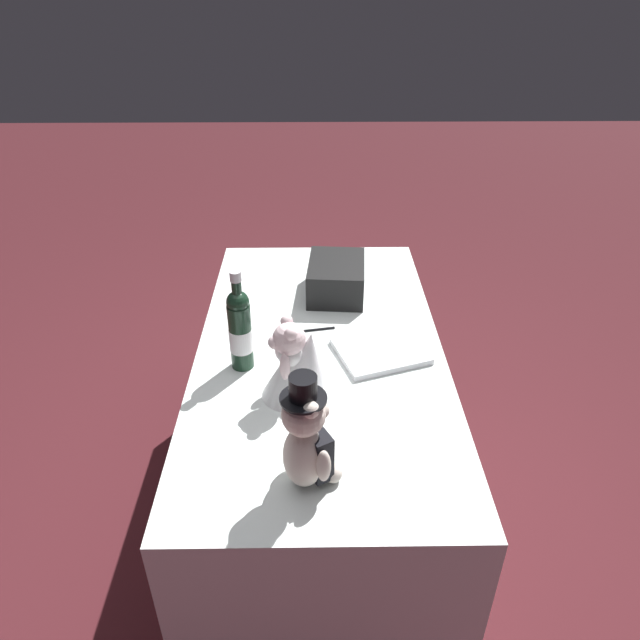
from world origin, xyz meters
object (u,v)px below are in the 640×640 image
teddy_bear_bride (295,363)px  champagne_bottle (240,328)px  signing_pen (314,330)px  gift_case_black (336,278)px  guestbook (380,351)px  teddy_bear_groom (307,440)px

teddy_bear_bride → champagne_bottle: size_ratio=0.76×
signing_pen → gift_case_black: bearing=-18.3°
teddy_bear_bride → guestbook: (0.19, -0.26, -0.10)m
champagne_bottle → guestbook: bearing=-82.4°
teddy_bear_groom → gift_case_black: (0.90, -0.10, -0.06)m
teddy_bear_groom → gift_case_black: teddy_bear_groom is taller
champagne_bottle → gift_case_black: 0.54m
teddy_bear_bride → teddy_bear_groom: bearing=-173.8°
champagne_bottle → gift_case_black: champagne_bottle is taller
champagne_bottle → teddy_bear_groom: bearing=-156.5°
teddy_bear_bride → gift_case_black: (0.57, -0.13, -0.04)m
teddy_bear_groom → guestbook: (0.51, -0.22, -0.12)m
gift_case_black → champagne_bottle: bearing=145.9°
signing_pen → gift_case_black: gift_case_black is taller
teddy_bear_bride → signing_pen: size_ratio=1.74×
champagne_bottle → teddy_bear_bride: bearing=-129.6°
teddy_bear_groom → guestbook: 0.57m
teddy_bear_groom → signing_pen: bearing=-1.4°
champagne_bottle → gift_case_black: bearing=-34.1°
guestbook → teddy_bear_groom: bearing=137.9°
teddy_bear_groom → signing_pen: 0.66m
signing_pen → guestbook: size_ratio=0.54×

